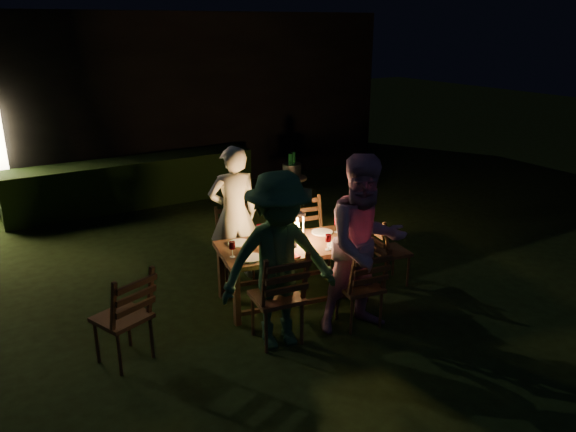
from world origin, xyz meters
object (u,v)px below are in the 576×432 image
dining_table (293,250)px  ice_bucket (292,170)px  chair_near_left (278,312)px  chair_end (388,262)px  chair_far_left (236,257)px  person_house_side (234,214)px  bottle_table (271,235)px  chair_spare (125,333)px  person_opp_right (365,245)px  side_table (292,182)px  bottle_bucket_a (290,168)px  lantern (295,229)px  person_opp_left (279,262)px  bottle_bucket_b (293,166)px  chair_far_right (311,246)px  chair_near_right (360,300)px

dining_table → ice_bucket: size_ratio=5.85×
chair_near_left → chair_end: size_ratio=1.14×
chair_far_left → chair_near_left: bearing=91.2°
person_house_side → bottle_table: size_ratio=5.93×
chair_spare → person_opp_right: (2.26, -0.64, 0.62)m
side_table → bottle_bucket_a: (-0.05, -0.04, 0.24)m
lantern → bottle_bucket_a: 2.84m
bottle_bucket_a → chair_end: bearing=-95.9°
dining_table → lantern: bearing=45.0°
bottle_table → dining_table: bearing=-10.8°
chair_far_left → person_opp_left: person_opp_left is taller
bottle_table → bottle_bucket_b: bottle_bucket_b is taller
bottle_bucket_a → side_table: bearing=38.7°
chair_end → person_opp_left: bearing=-65.3°
chair_far_left → person_opp_right: person_opp_right is taller
lantern → bottle_table: (-0.30, 0.01, -0.02)m
chair_near_left → person_house_side: bearing=86.1°
chair_spare → side_table: 4.49m
person_opp_left → dining_table: bearing=61.2°
chair_end → person_house_side: (-1.50, 1.12, 0.56)m
ice_bucket → bottle_bucket_a: bearing=-141.3°
chair_far_right → lantern: bearing=53.1°
chair_spare → person_opp_left: (1.38, -0.47, 0.58)m
person_opp_left → ice_bucket: bearing=67.6°
chair_near_right → ice_bucket: size_ratio=3.13×
dining_table → person_opp_left: 0.97m
dining_table → ice_bucket: ice_bucket is taller
lantern → side_table: size_ratio=0.54×
side_table → chair_near_right: bearing=-110.2°
chair_end → person_opp_right: bearing=-44.9°
chair_spare → bottle_bucket_a: 4.45m
chair_spare → bottle_bucket_a: size_ratio=3.08×
person_house_side → ice_bucket: size_ratio=5.53×
person_opp_right → bottle_bucket_b: bearing=80.2°
chair_end → bottle_table: bottle_table is taller
chair_end → lantern: bearing=-93.7°
dining_table → person_opp_right: size_ratio=0.96×
chair_far_right → dining_table: bearing=52.3°
lantern → ice_bucket: size_ratio=1.17×
chair_end → side_table: 2.80m
lantern → bottle_table: lantern is taller
chair_far_left → chair_end: chair_far_left is taller
chair_end → chair_far_left: bearing=-115.8°
ice_bucket → bottle_bucket_a: size_ratio=0.94×
bottle_bucket_b → side_table: bearing=-141.3°
chair_spare → person_opp_right: size_ratio=0.54×
chair_near_left → chair_far_right: chair_near_left is taller
bottle_table → ice_bucket: 3.06m
chair_spare → bottle_table: size_ratio=3.52×
chair_far_right → bottle_bucket_b: 2.19m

